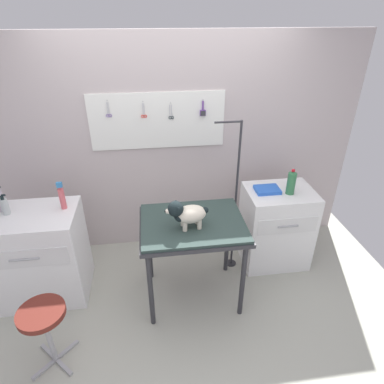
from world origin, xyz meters
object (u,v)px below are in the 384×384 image
at_px(counter_left, 40,255).
at_px(cabinet_right, 276,226).
at_px(grooming_arm, 234,205).
at_px(grooming_table, 193,230).
at_px(stool, 44,321).
at_px(soda_bottle, 291,183).
at_px(dog, 186,213).
at_px(spray_bottle_tall, 5,206).

relative_size(counter_left, cabinet_right, 1.05).
bearing_deg(grooming_arm, grooming_table, -141.55).
xyz_separation_m(grooming_table, grooming_arm, (0.47, 0.37, -0.01)).
height_order(grooming_arm, stool, grooming_arm).
distance_m(cabinet_right, soda_bottle, 0.56).
height_order(cabinet_right, soda_bottle, soda_bottle).
bearing_deg(soda_bottle, counter_left, -177.20).
height_order(grooming_arm, dog, grooming_arm).
bearing_deg(stool, grooming_table, 25.04).
relative_size(grooming_arm, spray_bottle_tall, 8.49).
bearing_deg(spray_bottle_tall, stool, -63.40).
bearing_deg(dog, cabinet_right, 25.47).
relative_size(spray_bottle_tall, soda_bottle, 0.74).
relative_size(grooming_arm, soda_bottle, 6.24).
bearing_deg(counter_left, cabinet_right, 4.25).
xyz_separation_m(counter_left, cabinet_right, (2.35, 0.17, -0.02)).
distance_m(counter_left, spray_bottle_tall, 0.56).
distance_m(grooming_arm, stool, 1.91).
bearing_deg(grooming_arm, dog, -139.77).
distance_m(grooming_table, counter_left, 1.46).
xyz_separation_m(dog, stool, (-1.11, -0.47, -0.53)).
bearing_deg(stool, counter_left, 106.57).
bearing_deg(spray_bottle_tall, grooming_arm, 2.97).
relative_size(stool, spray_bottle_tall, 2.99).
height_order(grooming_arm, spray_bottle_tall, grooming_arm).
bearing_deg(grooming_arm, cabinet_right, 3.76).
relative_size(grooming_arm, counter_left, 1.78).
bearing_deg(counter_left, grooming_table, -9.18).
relative_size(grooming_table, cabinet_right, 1.06).
relative_size(dog, counter_left, 0.40).
distance_m(dog, stool, 1.32).
xyz_separation_m(dog, cabinet_right, (1.01, 0.48, -0.57)).
height_order(stool, soda_bottle, soda_bottle).
relative_size(counter_left, stool, 1.59).
height_order(grooming_table, soda_bottle, soda_bottle).
bearing_deg(grooming_table, soda_bottle, 18.88).
xyz_separation_m(grooming_arm, soda_bottle, (0.54, -0.02, 0.23)).
distance_m(spray_bottle_tall, soda_bottle, 2.60).
height_order(grooming_arm, soda_bottle, grooming_arm).
bearing_deg(cabinet_right, grooming_arm, -176.24).
bearing_deg(soda_bottle, stool, -157.74).
relative_size(cabinet_right, spray_bottle_tall, 4.54).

